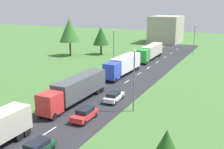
{
  "coord_description": "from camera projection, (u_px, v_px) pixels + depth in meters",
  "views": [
    {
      "loc": [
        18.81,
        -3.37,
        14.11
      ],
      "look_at": [
        -1.77,
        39.21,
        1.83
      ],
      "focal_mm": 43.95,
      "sensor_mm": 36.0,
      "label": 1
    }
  ],
  "objects": [
    {
      "name": "lamppost_third",
      "position": [
        114.0,
        48.0,
        58.09
      ],
      "size": [
        0.36,
        0.36,
        8.96
      ],
      "color": "slate",
      "rests_on": "ground"
    },
    {
      "name": "lamppost_second",
      "position": [
        134.0,
        78.0,
        35.88
      ],
      "size": [
        0.36,
        0.36,
        8.43
      ],
      "color": "slate",
      "rests_on": "ground"
    },
    {
      "name": "car_second",
      "position": [
        36.0,
        148.0,
        25.92
      ],
      "size": [
        1.88,
        4.09,
        1.42
      ],
      "color": "#19472D",
      "rests_on": "road"
    },
    {
      "name": "truck_second",
      "position": [
        76.0,
        89.0,
        39.63
      ],
      "size": [
        2.58,
        14.15,
        3.65
      ],
      "color": "red",
      "rests_on": "road"
    },
    {
      "name": "truck_third",
      "position": [
        123.0,
        65.0,
        55.02
      ],
      "size": [
        2.68,
        12.81,
        3.74
      ],
      "color": "blue",
      "rests_on": "road"
    },
    {
      "name": "tree_oak",
      "position": [
        101.0,
        36.0,
        77.24
      ],
      "size": [
        4.58,
        4.58,
        7.8
      ],
      "color": "#513823",
      "rests_on": "ground"
    },
    {
      "name": "distant_building",
      "position": [
        166.0,
        29.0,
        101.08
      ],
      "size": [
        10.33,
        13.52,
        9.7
      ],
      "primitive_type": "cube",
      "color": "#B2A899",
      "rests_on": "ground"
    },
    {
      "name": "road",
      "position": [
        75.0,
        115.0,
        35.75
      ],
      "size": [
        10.0,
        140.0,
        0.06
      ],
      "primitive_type": "cube",
      "color": "#2B2B30",
      "rests_on": "ground"
    },
    {
      "name": "tree_birch",
      "position": [
        70.0,
        30.0,
        74.94
      ],
      "size": [
        5.73,
        5.73,
        10.21
      ],
      "color": "#513823",
      "rests_on": "ground"
    },
    {
      "name": "car_fourth",
      "position": [
        114.0,
        96.0,
        40.49
      ],
      "size": [
        1.94,
        4.26,
        1.4
      ],
      "color": "white",
      "rests_on": "road"
    },
    {
      "name": "lane_marking_centre",
      "position": [
        67.0,
        120.0,
        34.18
      ],
      "size": [
        0.16,
        123.77,
        0.01
      ],
      "color": "white",
      "rests_on": "road"
    },
    {
      "name": "lamppost_fourth",
      "position": [
        194.0,
        38.0,
        77.32
      ],
      "size": [
        0.36,
        0.36,
        8.48
      ],
      "color": "slate",
      "rests_on": "ground"
    },
    {
      "name": "truck_fourth",
      "position": [
        150.0,
        51.0,
        70.51
      ],
      "size": [
        2.75,
        14.67,
        3.59
      ],
      "color": "green",
      "rests_on": "road"
    },
    {
      "name": "car_third",
      "position": [
        85.0,
        114.0,
        33.93
      ],
      "size": [
        1.86,
        4.06,
        1.5
      ],
      "color": "red",
      "rests_on": "road"
    }
  ]
}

